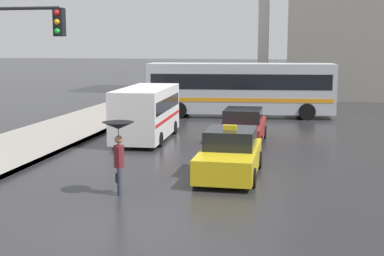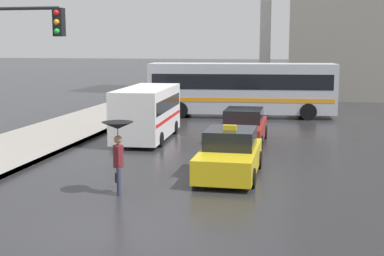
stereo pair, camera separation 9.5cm
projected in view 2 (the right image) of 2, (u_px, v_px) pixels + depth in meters
ground_plane at (102, 237)px, 12.01m from camera, size 300.00×300.00×0.00m
taxi at (230, 155)px, 17.52m from camera, size 1.91×4.23×1.70m
sedan_red at (243, 128)px, 23.38m from camera, size 1.91×4.58×1.49m
ambulance_van at (147, 111)px, 24.22m from camera, size 2.28×5.75×2.36m
city_bus at (242, 87)px, 31.90m from camera, size 11.14×3.48×3.17m
pedestrian_with_umbrella at (118, 139)px, 15.15m from camera, size 0.91×0.91×2.11m
traffic_light at (3, 58)px, 15.75m from camera, size 3.32×0.38×5.61m
monument_cross at (266, 0)px, 46.70m from camera, size 6.34×0.90×14.42m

